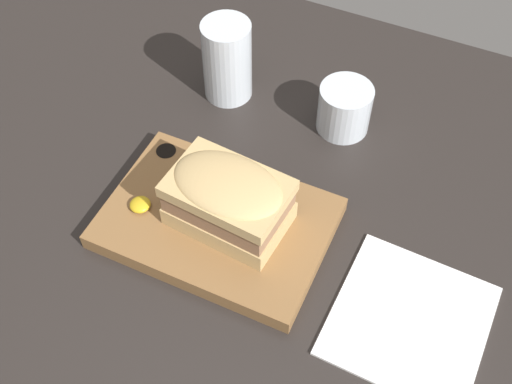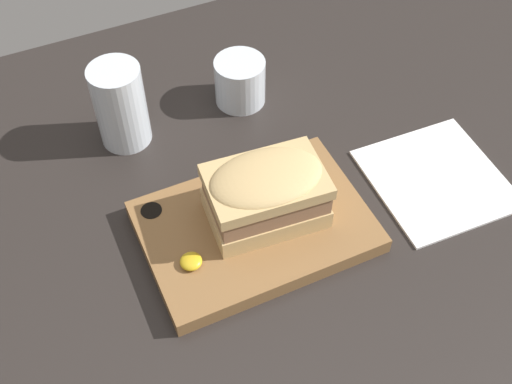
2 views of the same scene
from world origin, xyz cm
name	(u,v)px [view 1 (image 1 of 2)]	position (x,y,z in cm)	size (l,w,h in cm)	color
dining_table	(213,219)	(0.00, 0.00, 1.00)	(197.34, 97.02, 2.00)	#282321
serving_board	(217,222)	(1.50, -1.54, 3.21)	(28.56, 19.82, 2.47)	olive
sandwich	(228,198)	(3.21, -1.17, 8.99)	(15.17, 10.69, 8.51)	tan
mustard_dollop	(140,205)	(-8.13, -4.22, 4.95)	(2.72, 2.72, 1.09)	gold
water_glass	(227,65)	(-8.40, 21.93, 7.48)	(7.31, 7.31, 12.66)	silver
wine_glass	(344,110)	(10.05, 22.48, 5.39)	(7.72, 7.72, 7.28)	silver
napkin	(410,320)	(28.21, -3.94, 2.20)	(18.24, 18.85, 0.40)	white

